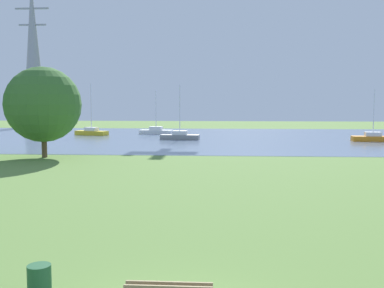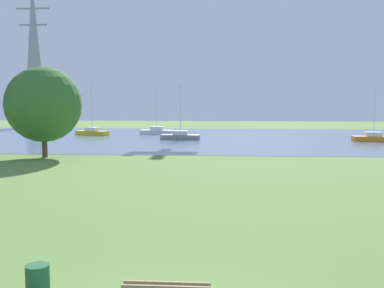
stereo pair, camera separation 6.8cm
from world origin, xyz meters
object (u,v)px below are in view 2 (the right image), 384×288
(litter_bin, at_px, (38,281))
(sailboat_white, at_px, (157,131))
(sailboat_gray, at_px, (180,136))
(electricity_pylon, at_px, (34,53))
(tree_east_near, at_px, (43,105))
(sailboat_orange, at_px, (373,138))
(sailboat_yellow, at_px, (92,132))

(litter_bin, bearing_deg, sailboat_white, 95.44)
(sailboat_gray, height_order, sailboat_white, sailboat_gray)
(electricity_pylon, bearing_deg, sailboat_gray, -42.87)
(sailboat_white, xyz_separation_m, electricity_pylon, (-26.04, 18.97, 13.38))
(tree_east_near, bearing_deg, sailboat_gray, 62.43)
(litter_bin, distance_m, sailboat_orange, 49.78)
(sailboat_orange, relative_size, sailboat_white, 0.98)
(sailboat_white, bearing_deg, sailboat_yellow, -164.37)
(sailboat_yellow, bearing_deg, sailboat_orange, -11.95)
(tree_east_near, relative_size, electricity_pylon, 0.28)
(litter_bin, relative_size, sailboat_orange, 0.13)
(sailboat_gray, height_order, sailboat_yellow, sailboat_yellow)
(sailboat_orange, distance_m, tree_east_near, 37.64)
(litter_bin, relative_size, sailboat_gray, 0.12)
(litter_bin, bearing_deg, electricity_pylon, 112.99)
(tree_east_near, bearing_deg, litter_bin, -68.32)
(litter_bin, height_order, tree_east_near, tree_east_near)
(tree_east_near, bearing_deg, electricity_pylon, 113.73)
(litter_bin, height_order, sailboat_gray, sailboat_gray)
(sailboat_yellow, xyz_separation_m, tree_east_near, (3.42, -25.46, 3.99))
(sailboat_orange, height_order, sailboat_yellow, sailboat_yellow)
(sailboat_yellow, distance_m, electricity_pylon, 30.56)
(tree_east_near, distance_m, electricity_pylon, 52.08)
(sailboat_gray, bearing_deg, litter_bin, -88.91)
(electricity_pylon, bearing_deg, sailboat_white, -36.07)
(sailboat_orange, relative_size, tree_east_near, 0.81)
(sailboat_orange, height_order, tree_east_near, tree_east_near)
(sailboat_white, height_order, tree_east_near, tree_east_near)
(sailboat_white, distance_m, electricity_pylon, 34.88)
(sailboat_orange, xyz_separation_m, sailboat_yellow, (-36.36, 7.70, 0.01))
(litter_bin, xyz_separation_m, tree_east_near, (-10.63, 26.74, 4.06))
(litter_bin, height_order, electricity_pylon, electricity_pylon)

